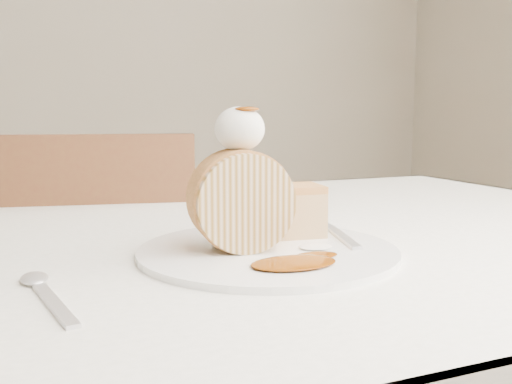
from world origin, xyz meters
name	(u,v)px	position (x,y,z in m)	size (l,w,h in m)	color
table	(213,298)	(0.00, 0.20, 0.66)	(1.40, 0.90, 0.75)	white
chair_far	(88,323)	(-0.12, 0.62, 0.50)	(0.49, 0.49, 0.87)	brown
plate	(268,251)	(0.02, 0.06, 0.75)	(0.29, 0.29, 0.01)	white
roulade_slice	(241,201)	(-0.01, 0.07, 0.81)	(0.11, 0.11, 0.06)	#D0B491
cake_chunk	(294,214)	(0.08, 0.11, 0.78)	(0.06, 0.06, 0.05)	tan
whipped_cream	(240,129)	(-0.01, 0.09, 0.89)	(0.06, 0.06, 0.05)	silver
caramel_drizzle	(247,103)	(0.00, 0.08, 0.92)	(0.03, 0.02, 0.01)	#6A2E04
caramel_pool	(294,263)	(0.01, -0.01, 0.76)	(0.09, 0.06, 0.00)	#6A2E04
fork	(342,236)	(0.12, 0.08, 0.76)	(0.02, 0.17, 0.00)	silver
spoon	(54,304)	(-0.21, -0.02, 0.75)	(0.02, 0.15, 0.00)	silver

